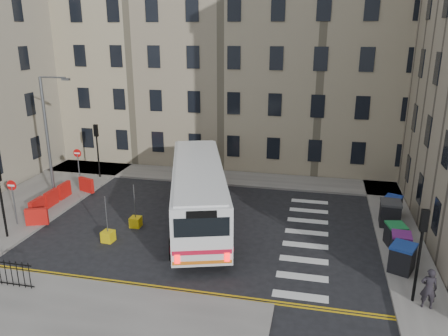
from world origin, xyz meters
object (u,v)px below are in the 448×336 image
at_px(wheelie_bin_d, 390,213).
at_px(wheelie_bin_e, 393,206).
at_px(wheelie_bin_b, 401,245).
at_px(pedestrian, 429,288).
at_px(streetlamp, 47,136).
at_px(wheelie_bin_c, 395,235).
at_px(bollard_yellow, 136,222).
at_px(bollard_chevron, 108,236).
at_px(bus, 198,191).
at_px(wheelie_bin_a, 402,258).

xyz_separation_m(wheelie_bin_d, wheelie_bin_e, (0.37, 1.55, -0.13)).
bearing_deg(wheelie_bin_b, pedestrian, -80.26).
xyz_separation_m(streetlamp, wheelie_bin_c, (21.57, -2.42, -3.60)).
bearing_deg(bollard_yellow, wheelie_bin_c, 2.36).
xyz_separation_m(wheelie_bin_b, wheelie_bin_e, (0.32, 5.26, 0.00)).
xyz_separation_m(wheelie_bin_c, wheelie_bin_e, (0.42, 4.14, 0.01)).
relative_size(wheelie_bin_d, bollard_chevron, 2.40).
relative_size(bus, pedestrian, 7.26).
bearing_deg(streetlamp, bollard_yellow, -22.50).
xyz_separation_m(wheelie_bin_c, bollard_yellow, (-14.31, -0.59, -0.44)).
bearing_deg(pedestrian, streetlamp, -15.58).
bearing_deg(wheelie_bin_e, wheelie_bin_b, -70.83).
bearing_deg(streetlamp, wheelie_bin_d, 0.47).
bearing_deg(wheelie_bin_b, wheelie_bin_c, 99.73).
relative_size(streetlamp, wheelie_bin_b, 6.94).
distance_m(streetlamp, wheelie_bin_c, 22.00).
distance_m(wheelie_bin_c, bollard_yellow, 14.33).
bearing_deg(wheelie_bin_d, wheelie_bin_c, -88.07).
distance_m(wheelie_bin_c, bollard_chevron, 15.25).
height_order(wheelie_bin_d, wheelie_bin_e, wheelie_bin_d).
distance_m(bus, wheelie_bin_a, 11.50).
bearing_deg(wheelie_bin_e, wheelie_bin_c, -73.09).
height_order(streetlamp, bollard_chevron, streetlamp).
relative_size(pedestrian, bollard_chevron, 2.93).
relative_size(wheelie_bin_a, bollard_yellow, 2.50).
bearing_deg(streetlamp, wheelie_bin_b, -9.24).
bearing_deg(pedestrian, wheelie_bin_e, -85.54).
xyz_separation_m(wheelie_bin_b, wheelie_bin_c, (-0.10, 1.11, -0.00)).
distance_m(wheelie_bin_b, bollard_yellow, 14.43).
bearing_deg(bus, wheelie_bin_d, -8.76).
bearing_deg(bollard_yellow, streetlamp, 157.50).
xyz_separation_m(wheelie_bin_e, pedestrian, (0.06, -9.60, 0.28)).
relative_size(wheelie_bin_d, wheelie_bin_e, 1.07).
xyz_separation_m(bus, wheelie_bin_c, (10.94, -0.91, -1.23)).
height_order(pedestrian, bollard_chevron, pedestrian).
relative_size(bus, wheelie_bin_d, 8.87).
bearing_deg(bus, bollard_yellow, -173.56).
bearing_deg(bollard_yellow, wheelie_bin_b, -2.07).
bearing_deg(wheelie_bin_a, streetlamp, -169.57).
bearing_deg(bus, wheelie_bin_c, -22.22).
relative_size(wheelie_bin_a, pedestrian, 0.85).
relative_size(wheelie_bin_e, bollard_chevron, 2.24).
height_order(pedestrian, bollard_yellow, pedestrian).
relative_size(wheelie_bin_c, wheelie_bin_e, 0.91).
height_order(wheelie_bin_a, wheelie_bin_c, wheelie_bin_a).
height_order(streetlamp, wheelie_bin_b, streetlamp).
xyz_separation_m(bus, wheelie_bin_e, (11.36, 3.24, -1.22)).
relative_size(wheelie_bin_d, pedestrian, 0.82).
bearing_deg(wheelie_bin_a, bollard_chevron, -156.27).
distance_m(wheelie_bin_a, wheelie_bin_b, 1.53).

